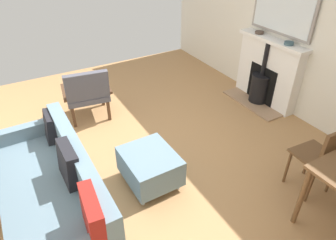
{
  "coord_description": "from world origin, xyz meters",
  "views": [
    {
      "loc": [
        1.06,
        2.78,
        2.51
      ],
      "look_at": [
        -0.37,
        0.27,
        0.6
      ],
      "focal_mm": 31.94,
      "sensor_mm": 36.0,
      "label": 1
    }
  ],
  "objects_px": {
    "mantel_bowl_near": "(259,32)",
    "sofa": "(54,191)",
    "mantel_bowl_far": "(289,43)",
    "armchair_accent": "(87,92)",
    "fireplace": "(266,75)",
    "dining_chair_near_fireplace": "(323,155)",
    "ottoman": "(150,166)"
  },
  "relations": [
    {
      "from": "mantel_bowl_far",
      "to": "sofa",
      "type": "height_order",
      "value": "mantel_bowl_far"
    },
    {
      "from": "fireplace",
      "to": "armchair_accent",
      "type": "xyz_separation_m",
      "value": [
        2.65,
        -0.89,
        -0.01
      ]
    },
    {
      "from": "fireplace",
      "to": "ottoman",
      "type": "bearing_deg",
      "value": 17.19
    },
    {
      "from": "fireplace",
      "to": "dining_chair_near_fireplace",
      "type": "xyz_separation_m",
      "value": [
        0.99,
        1.78,
        0.06
      ]
    },
    {
      "from": "ottoman",
      "to": "dining_chair_near_fireplace",
      "type": "relative_size",
      "value": 0.74
    },
    {
      "from": "mantel_bowl_near",
      "to": "ottoman",
      "type": "xyz_separation_m",
      "value": [
        2.48,
        1.06,
        -0.84
      ]
    },
    {
      "from": "mantel_bowl_near",
      "to": "ottoman",
      "type": "relative_size",
      "value": 0.21
    },
    {
      "from": "fireplace",
      "to": "ottoman",
      "type": "height_order",
      "value": "fireplace"
    },
    {
      "from": "mantel_bowl_far",
      "to": "ottoman",
      "type": "relative_size",
      "value": 0.21
    },
    {
      "from": "sofa",
      "to": "armchair_accent",
      "type": "distance_m",
      "value": 1.81
    },
    {
      "from": "mantel_bowl_near",
      "to": "ottoman",
      "type": "distance_m",
      "value": 2.82
    },
    {
      "from": "mantel_bowl_near",
      "to": "sofa",
      "type": "height_order",
      "value": "mantel_bowl_near"
    },
    {
      "from": "sofa",
      "to": "ottoman",
      "type": "xyz_separation_m",
      "value": [
        -1.01,
        0.05,
        -0.1
      ]
    },
    {
      "from": "mantel_bowl_far",
      "to": "ottoman",
      "type": "bearing_deg",
      "value": 10.76
    },
    {
      "from": "ottoman",
      "to": "armchair_accent",
      "type": "relative_size",
      "value": 0.79
    },
    {
      "from": "mantel_bowl_far",
      "to": "dining_chair_near_fireplace",
      "type": "xyz_separation_m",
      "value": [
        0.99,
        1.48,
        -0.56
      ]
    },
    {
      "from": "ottoman",
      "to": "fireplace",
      "type": "bearing_deg",
      "value": -162.81
    },
    {
      "from": "fireplace",
      "to": "dining_chair_near_fireplace",
      "type": "height_order",
      "value": "fireplace"
    },
    {
      "from": "mantel_bowl_far",
      "to": "armchair_accent",
      "type": "distance_m",
      "value": 2.97
    },
    {
      "from": "mantel_bowl_far",
      "to": "ottoman",
      "type": "height_order",
      "value": "mantel_bowl_far"
    },
    {
      "from": "armchair_accent",
      "to": "sofa",
      "type": "bearing_deg",
      "value": 62.59
    },
    {
      "from": "mantel_bowl_far",
      "to": "dining_chair_near_fireplace",
      "type": "distance_m",
      "value": 1.87
    },
    {
      "from": "ottoman",
      "to": "dining_chair_near_fireplace",
      "type": "bearing_deg",
      "value": 145.67
    },
    {
      "from": "armchair_accent",
      "to": "dining_chair_near_fireplace",
      "type": "height_order",
      "value": "dining_chair_near_fireplace"
    },
    {
      "from": "armchair_accent",
      "to": "dining_chair_near_fireplace",
      "type": "bearing_deg",
      "value": 121.95
    },
    {
      "from": "sofa",
      "to": "dining_chair_near_fireplace",
      "type": "xyz_separation_m",
      "value": [
        -2.49,
        1.06,
        0.18
      ]
    },
    {
      "from": "sofa",
      "to": "fireplace",
      "type": "bearing_deg",
      "value": -168.35
    },
    {
      "from": "fireplace",
      "to": "mantel_bowl_far",
      "type": "relative_size",
      "value": 9.11
    },
    {
      "from": "sofa",
      "to": "ottoman",
      "type": "distance_m",
      "value": 1.02
    },
    {
      "from": "fireplace",
      "to": "armchair_accent",
      "type": "relative_size",
      "value": 1.48
    },
    {
      "from": "mantel_bowl_far",
      "to": "armchair_accent",
      "type": "bearing_deg",
      "value": -23.98
    },
    {
      "from": "mantel_bowl_near",
      "to": "mantel_bowl_far",
      "type": "distance_m",
      "value": 0.59
    }
  ]
}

